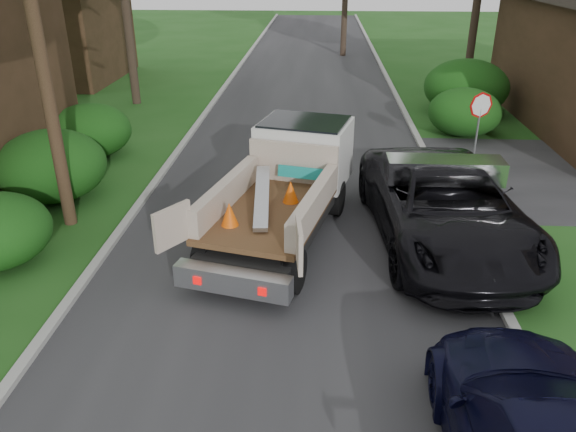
# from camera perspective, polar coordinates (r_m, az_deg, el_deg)

# --- Properties ---
(ground) EXTENTS (120.00, 120.00, 0.00)m
(ground) POSITION_cam_1_polar(r_m,az_deg,el_deg) (9.41, -1.06, -15.02)
(ground) COLOR #1C4C15
(ground) RESTS_ON ground
(road) EXTENTS (8.00, 90.00, 0.02)m
(road) POSITION_cam_1_polar(r_m,az_deg,el_deg) (18.21, 1.26, 5.79)
(road) COLOR #28282B
(road) RESTS_ON ground
(curb_left) EXTENTS (0.20, 90.00, 0.12)m
(curb_left) POSITION_cam_1_polar(r_m,az_deg,el_deg) (18.78, -11.42, 6.07)
(curb_left) COLOR #9E9E99
(curb_left) RESTS_ON ground
(curb_right) EXTENTS (0.20, 90.00, 0.12)m
(curb_right) POSITION_cam_1_polar(r_m,az_deg,el_deg) (18.52, 14.10, 5.53)
(curb_right) COLOR #9E9E99
(curb_right) RESTS_ON ground
(stop_sign) EXTENTS (0.71, 0.32, 2.48)m
(stop_sign) POSITION_cam_1_polar(r_m,az_deg,el_deg) (17.35, 18.87, 9.57)
(stop_sign) COLOR slate
(stop_sign) RESTS_ON ground
(utility_pole) EXTENTS (2.42, 1.25, 10.00)m
(utility_pole) POSITION_cam_1_polar(r_m,az_deg,el_deg) (13.59, -24.69, 19.32)
(utility_pole) COLOR #382619
(utility_pole) RESTS_ON ground
(house_left_far) EXTENTS (7.56, 7.56, 6.00)m
(house_left_far) POSITION_cam_1_polar(r_m,az_deg,el_deg) (32.52, -23.64, 17.99)
(house_left_far) COLOR #362416
(house_left_far) RESTS_ON ground
(hedge_left_b) EXTENTS (2.86, 2.86, 1.87)m
(hedge_left_b) POSITION_cam_1_polar(r_m,az_deg,el_deg) (16.22, -22.90, 4.74)
(hedge_left_b) COLOR #0F440F
(hedge_left_b) RESTS_ON ground
(hedge_left_c) EXTENTS (2.60, 2.60, 1.70)m
(hedge_left_c) POSITION_cam_1_polar(r_m,az_deg,el_deg) (19.39, -19.45, 8.20)
(hedge_left_c) COLOR #0F440F
(hedge_left_c) RESTS_ON ground
(hedge_right_a) EXTENTS (2.60, 2.60, 1.70)m
(hedge_right_a) POSITION_cam_1_polar(r_m,az_deg,el_deg) (21.47, 17.50, 10.03)
(hedge_right_a) COLOR #0F440F
(hedge_right_a) RESTS_ON ground
(hedge_right_b) EXTENTS (3.38, 3.38, 2.21)m
(hedge_right_b) POSITION_cam_1_polar(r_m,az_deg,el_deg) (24.41, 17.64, 12.38)
(hedge_right_b) COLOR #0F440F
(hedge_right_b) RESTS_ON ground
(flatbed_truck) EXTENTS (3.89, 6.47, 2.30)m
(flatbed_truck) POSITION_cam_1_polar(r_m,az_deg,el_deg) (13.40, 0.35, 4.13)
(flatbed_truck) COLOR black
(flatbed_truck) RESTS_ON ground
(black_pickup) EXTENTS (3.61, 6.84, 1.83)m
(black_pickup) POSITION_cam_1_polar(r_m,az_deg,el_deg) (13.07, 15.65, 1.01)
(black_pickup) COLOR black
(black_pickup) RESTS_ON ground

